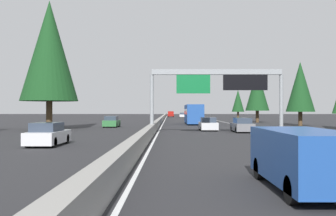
{
  "coord_description": "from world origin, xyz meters",
  "views": [
    {
      "loc": [
        -1.2,
        -1.44,
        2.26
      ],
      "look_at": [
        64.65,
        -1.08,
        2.61
      ],
      "focal_mm": 41.35,
      "sensor_mm": 36.0,
      "label": 1
    }
  ],
  "objects_px": {
    "minivan_mid_center": "(304,156)",
    "sedan_far_center": "(242,125)",
    "sedan_mid_right": "(182,115)",
    "sign_gantry_overhead": "(218,82)",
    "conifer_right_distant": "(238,101)",
    "sedan_distant_a": "(208,124)",
    "pickup_near_right": "(171,114)",
    "bus_near_center": "(193,113)",
    "conifer_right_far": "(257,90)",
    "conifer_left_near": "(49,51)",
    "oncoming_far": "(48,135)",
    "conifer_right_mid": "(300,87)",
    "oncoming_near": "(112,122)"
  },
  "relations": [
    {
      "from": "sedan_mid_right",
      "to": "conifer_right_mid",
      "type": "relative_size",
      "value": 0.48
    },
    {
      "from": "minivan_mid_center",
      "to": "conifer_right_distant",
      "type": "xyz_separation_m",
      "value": [
        99.68,
        -15.66,
        3.93
      ]
    },
    {
      "from": "conifer_right_far",
      "to": "sign_gantry_overhead",
      "type": "bearing_deg",
      "value": 161.48
    },
    {
      "from": "sedan_far_center",
      "to": "conifer_left_near",
      "type": "relative_size",
      "value": 0.29
    },
    {
      "from": "oncoming_near",
      "to": "conifer_right_distant",
      "type": "distance_m",
      "value": 65.47
    },
    {
      "from": "sign_gantry_overhead",
      "to": "conifer_right_distant",
      "type": "bearing_deg",
      "value": -11.36
    },
    {
      "from": "pickup_near_right",
      "to": "oncoming_far",
      "type": "xyz_separation_m",
      "value": [
        -101.5,
        8.0,
        -0.23
      ]
    },
    {
      "from": "oncoming_near",
      "to": "conifer_right_distant",
      "type": "bearing_deg",
      "value": 155.4
    },
    {
      "from": "minivan_mid_center",
      "to": "conifer_right_mid",
      "type": "xyz_separation_m",
      "value": [
        44.45,
        -14.87,
        4.63
      ]
    },
    {
      "from": "conifer_right_far",
      "to": "conifer_right_distant",
      "type": "bearing_deg",
      "value": -5.04
    },
    {
      "from": "oncoming_near",
      "to": "conifer_left_near",
      "type": "relative_size",
      "value": 0.29
    },
    {
      "from": "oncoming_near",
      "to": "conifer_right_far",
      "type": "height_order",
      "value": "conifer_right_far"
    },
    {
      "from": "conifer_right_mid",
      "to": "conifer_left_near",
      "type": "xyz_separation_m",
      "value": [
        -10.34,
        32.76,
        3.6
      ]
    },
    {
      "from": "sedan_far_center",
      "to": "conifer_right_far",
      "type": "relative_size",
      "value": 0.45
    },
    {
      "from": "pickup_near_right",
      "to": "conifer_right_mid",
      "type": "distance_m",
      "value": 73.21
    },
    {
      "from": "conifer_right_far",
      "to": "conifer_left_near",
      "type": "relative_size",
      "value": 0.65
    },
    {
      "from": "conifer_right_far",
      "to": "conifer_right_distant",
      "type": "distance_m",
      "value": 40.3
    },
    {
      "from": "oncoming_near",
      "to": "oncoming_far",
      "type": "relative_size",
      "value": 1.0
    },
    {
      "from": "sign_gantry_overhead",
      "to": "pickup_near_right",
      "type": "height_order",
      "value": "sign_gantry_overhead"
    },
    {
      "from": "sign_gantry_overhead",
      "to": "sedan_far_center",
      "type": "xyz_separation_m",
      "value": [
        2.71,
        -2.75,
        -4.2
      ]
    },
    {
      "from": "minivan_mid_center",
      "to": "oncoming_far",
      "type": "distance_m",
      "value": 17.89
    },
    {
      "from": "sign_gantry_overhead",
      "to": "conifer_right_mid",
      "type": "relative_size",
      "value": 1.38
    },
    {
      "from": "conifer_left_near",
      "to": "pickup_near_right",
      "type": "bearing_deg",
      "value": -10.03
    },
    {
      "from": "sedan_distant_a",
      "to": "oncoming_near",
      "type": "bearing_deg",
      "value": 54.05
    },
    {
      "from": "sedan_mid_right",
      "to": "oncoming_near",
      "type": "height_order",
      "value": "same"
    },
    {
      "from": "conifer_right_mid",
      "to": "conifer_right_distant",
      "type": "distance_m",
      "value": 55.25
    },
    {
      "from": "minivan_mid_center",
      "to": "conifer_left_near",
      "type": "xyz_separation_m",
      "value": [
        34.1,
        17.9,
        8.23
      ]
    },
    {
      "from": "bus_near_center",
      "to": "conifer_right_far",
      "type": "distance_m",
      "value": 15.39
    },
    {
      "from": "minivan_mid_center",
      "to": "sedan_far_center",
      "type": "xyz_separation_m",
      "value": [
        28.55,
        -3.58,
        -0.27
      ]
    },
    {
      "from": "sedan_distant_a",
      "to": "oncoming_far",
      "type": "xyz_separation_m",
      "value": [
        -17.96,
        11.97,
        0.0
      ]
    },
    {
      "from": "bus_near_center",
      "to": "conifer_right_mid",
      "type": "bearing_deg",
      "value": -114.03
    },
    {
      "from": "pickup_near_right",
      "to": "sedan_far_center",
      "type": "bearing_deg",
      "value": -175.28
    },
    {
      "from": "pickup_near_right",
      "to": "conifer_right_distant",
      "type": "distance_m",
      "value": 24.99
    },
    {
      "from": "pickup_near_right",
      "to": "conifer_right_mid",
      "type": "height_order",
      "value": "conifer_right_mid"
    },
    {
      "from": "conifer_right_far",
      "to": "oncoming_near",
      "type": "bearing_deg",
      "value": 129.17
    },
    {
      "from": "oncoming_near",
      "to": "conifer_right_far",
      "type": "relative_size",
      "value": 0.45
    },
    {
      "from": "pickup_near_right",
      "to": "conifer_right_distant",
      "type": "relative_size",
      "value": 0.7
    },
    {
      "from": "oncoming_near",
      "to": "pickup_near_right",
      "type": "bearing_deg",
      "value": 173.92
    },
    {
      "from": "pickup_near_right",
      "to": "conifer_left_near",
      "type": "height_order",
      "value": "conifer_left_near"
    },
    {
      "from": "oncoming_near",
      "to": "conifer_right_far",
      "type": "bearing_deg",
      "value": 129.17
    },
    {
      "from": "conifer_right_mid",
      "to": "conifer_left_near",
      "type": "distance_m",
      "value": 34.55
    },
    {
      "from": "sedan_distant_a",
      "to": "conifer_left_near",
      "type": "height_order",
      "value": "conifer_left_near"
    },
    {
      "from": "sign_gantry_overhead",
      "to": "sedan_far_center",
      "type": "height_order",
      "value": "sign_gantry_overhead"
    },
    {
      "from": "sign_gantry_overhead",
      "to": "sedan_far_center",
      "type": "distance_m",
      "value": 5.71
    },
    {
      "from": "sedan_distant_a",
      "to": "conifer_right_distant",
      "type": "distance_m",
      "value": 69.89
    },
    {
      "from": "sedan_distant_a",
      "to": "pickup_near_right",
      "type": "relative_size",
      "value": 0.79
    },
    {
      "from": "minivan_mid_center",
      "to": "conifer_right_far",
      "type": "relative_size",
      "value": 0.51
    },
    {
      "from": "sign_gantry_overhead",
      "to": "conifer_right_far",
      "type": "relative_size",
      "value": 1.3
    },
    {
      "from": "sedan_mid_right",
      "to": "conifer_right_distant",
      "type": "height_order",
      "value": "conifer_right_distant"
    },
    {
      "from": "sedan_far_center",
      "to": "sedan_mid_right",
      "type": "xyz_separation_m",
      "value": [
        78.73,
        3.62,
        0.0
      ]
    }
  ]
}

